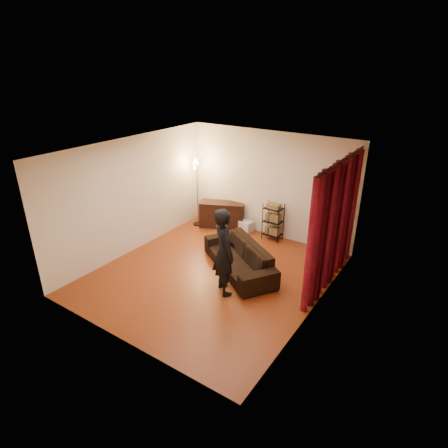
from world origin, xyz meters
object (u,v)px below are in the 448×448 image
Objects in this scene: sofa at (239,257)px; media_cabinet at (222,214)px; storage_boxes at (246,226)px; wire_shelf at (273,221)px; person at (224,252)px; floor_lamp at (197,192)px.

sofa is 2.39m from media_cabinet.
storage_boxes is 0.88m from wire_shelf.
person is 0.93× the size of floor_lamp.
wire_shelf is at bearing -2.47° from storage_boxes.
sofa is 2.05m from storage_boxes.
floor_lamp is (-1.33, -0.36, 0.80)m from storage_boxes.
floor_lamp reaches higher than person.
sofa is 1.80× the size of media_cabinet.
person is at bearing -43.94° from sofa.
sofa reaches higher than storage_boxes.
floor_lamp is (-2.14, -0.32, 0.46)m from wire_shelf.
person is 1.81× the size of wire_shelf.
wire_shelf reaches higher than storage_boxes.
person is 3.00m from storage_boxes.
wire_shelf is 2.22m from floor_lamp.
storage_boxes is at bearing 150.40° from sofa.
sofa is at bearing -33.16° from floor_lamp.
person is 5.13× the size of storage_boxes.
floor_lamp is at bearing -165.03° from storage_boxes.
wire_shelf is at bearing -46.89° from person.
storage_boxes is (-1.10, 2.69, -0.74)m from person.
person reaches higher than sofa.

